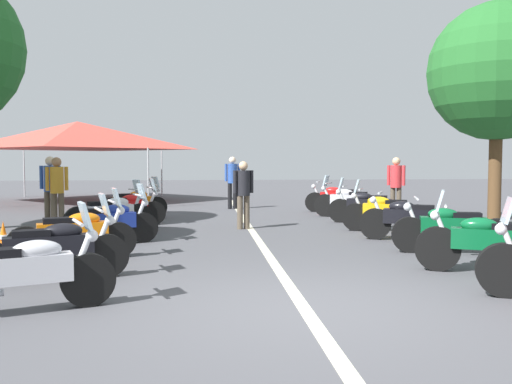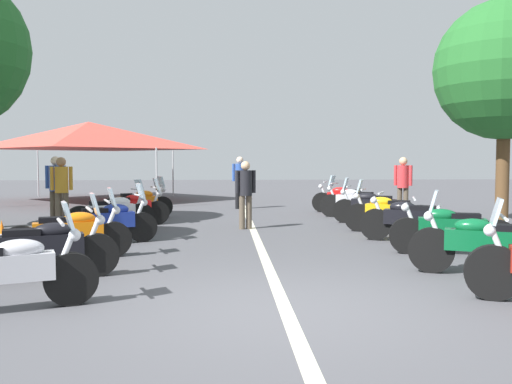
% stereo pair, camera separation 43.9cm
% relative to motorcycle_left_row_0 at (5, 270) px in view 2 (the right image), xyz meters
% --- Properties ---
extents(ground_plane, '(80.00, 80.00, 0.00)m').
position_rel_motorcycle_left_row_0_xyz_m(ground_plane, '(-0.12, -3.07, -0.46)').
color(ground_plane, '#4C4C51').
extents(lane_centre_stripe, '(21.93, 0.16, 0.01)m').
position_rel_motorcycle_left_row_0_xyz_m(lane_centre_stripe, '(5.52, -3.07, -0.45)').
color(lane_centre_stripe, beige).
rests_on(lane_centre_stripe, ground_plane).
extents(motorcycle_left_row_0, '(0.95, 1.96, 1.19)m').
position_rel_motorcycle_left_row_0_xyz_m(motorcycle_left_row_0, '(0.00, 0.00, 0.00)').
color(motorcycle_left_row_0, black).
rests_on(motorcycle_left_row_0, ground_plane).
extents(motorcycle_left_row_1, '(0.94, 2.07, 1.20)m').
position_rel_motorcycle_left_row_0_xyz_m(motorcycle_left_row_1, '(1.57, 0.12, 0.00)').
color(motorcycle_left_row_1, black).
rests_on(motorcycle_left_row_1, ground_plane).
extents(motorcycle_left_row_2, '(0.89, 2.01, 1.19)m').
position_rel_motorcycle_left_row_0_xyz_m(motorcycle_left_row_2, '(3.18, 0.17, -0.00)').
color(motorcycle_left_row_2, black).
rests_on(motorcycle_left_row_2, ground_plane).
extents(motorcycle_left_row_3, '(0.97, 1.93, 1.19)m').
position_rel_motorcycle_left_row_0_xyz_m(motorcycle_left_row_3, '(4.85, -0.09, -0.00)').
color(motorcycle_left_row_3, black).
rests_on(motorcycle_left_row_3, ground_plane).
extents(motorcycle_left_row_4, '(1.11, 1.85, 1.22)m').
position_rel_motorcycle_left_row_0_xyz_m(motorcycle_left_row_4, '(6.34, 0.12, 0.02)').
color(motorcycle_left_row_4, black).
rests_on(motorcycle_left_row_4, ground_plane).
extents(motorcycle_left_row_5, '(0.87, 2.01, 1.20)m').
position_rel_motorcycle_left_row_0_xyz_m(motorcycle_left_row_5, '(7.93, 0.00, 0.00)').
color(motorcycle_left_row_5, black).
rests_on(motorcycle_left_row_5, ground_plane).
extents(motorcycle_left_row_6, '(1.07, 1.90, 1.20)m').
position_rel_motorcycle_left_row_0_xyz_m(motorcycle_left_row_6, '(9.57, 0.03, 0.00)').
color(motorcycle_left_row_6, black).
rests_on(motorcycle_left_row_6, ground_plane).
extents(motorcycle_right_row_1, '(1.08, 2.03, 1.22)m').
position_rel_motorcycle_left_row_0_xyz_m(motorcycle_right_row_1, '(1.50, -6.10, 0.02)').
color(motorcycle_right_row_1, black).
rests_on(motorcycle_right_row_1, ground_plane).
extents(motorcycle_right_row_2, '(0.91, 2.07, 1.00)m').
position_rel_motorcycle_left_row_0_xyz_m(motorcycle_right_row_2, '(3.21, -6.33, 0.00)').
color(motorcycle_right_row_2, black).
rests_on(motorcycle_right_row_2, ground_plane).
extents(motorcycle_right_row_3, '(1.06, 1.95, 1.01)m').
position_rel_motorcycle_left_row_0_xyz_m(motorcycle_right_row_3, '(4.79, -6.16, 0.00)').
color(motorcycle_right_row_3, black).
rests_on(motorcycle_right_row_3, ground_plane).
extents(motorcycle_right_row_4, '(0.98, 1.94, 1.22)m').
position_rel_motorcycle_left_row_0_xyz_m(motorcycle_right_row_4, '(6.23, -6.13, 0.01)').
color(motorcycle_right_row_4, black).
rests_on(motorcycle_right_row_4, ground_plane).
extents(motorcycle_right_row_5, '(1.02, 2.04, 1.21)m').
position_rel_motorcycle_left_row_0_xyz_m(motorcycle_right_row_5, '(7.96, -6.24, 0.01)').
color(motorcycle_right_row_5, black).
rests_on(motorcycle_right_row_5, ground_plane).
extents(motorcycle_right_row_6, '(1.20, 1.97, 1.22)m').
position_rel_motorcycle_left_row_0_xyz_m(motorcycle_right_row_6, '(9.42, -6.15, 0.02)').
color(motorcycle_right_row_6, black).
rests_on(motorcycle_right_row_6, ground_plane).
extents(motorcycle_right_row_7, '(0.97, 2.06, 1.00)m').
position_rel_motorcycle_left_row_0_xyz_m(motorcycle_right_row_7, '(10.99, -6.19, -0.00)').
color(motorcycle_right_row_7, black).
rests_on(motorcycle_right_row_7, ground_plane).
extents(traffic_cone_0, '(0.36, 0.36, 0.61)m').
position_rel_motorcycle_left_row_0_xyz_m(traffic_cone_0, '(3.71, 1.50, -0.17)').
color(traffic_cone_0, orange).
rests_on(traffic_cone_0, ground_plane).
extents(bystander_0, '(0.32, 0.53, 1.78)m').
position_rel_motorcycle_left_row_0_xyz_m(bystander_0, '(12.57, -2.92, 0.59)').
color(bystander_0, black).
rests_on(bystander_0, ground_plane).
extents(bystander_1, '(0.32, 0.50, 1.64)m').
position_rel_motorcycle_left_row_0_xyz_m(bystander_1, '(7.08, -2.90, 0.50)').
color(bystander_1, brown).
rests_on(bystander_1, ground_plane).
extents(bystander_2, '(0.32, 0.53, 1.76)m').
position_rel_motorcycle_left_row_0_xyz_m(bystander_2, '(8.22, 1.92, 0.58)').
color(bystander_2, brown).
rests_on(bystander_2, ground_plane).
extents(bystander_3, '(0.32, 0.51, 1.73)m').
position_rel_motorcycle_left_row_0_xyz_m(bystander_3, '(7.65, 1.62, 0.56)').
color(bystander_3, brown).
rests_on(bystander_3, ground_plane).
extents(bystander_4, '(0.33, 0.46, 1.75)m').
position_rel_motorcycle_left_row_0_xyz_m(bystander_4, '(9.43, -7.53, 0.57)').
color(bystander_4, brown).
rests_on(bystander_4, ground_plane).
extents(roadside_tree_1, '(3.45, 3.45, 5.61)m').
position_rel_motorcycle_left_row_0_xyz_m(roadside_tree_1, '(7.20, -9.31, 3.41)').
color(roadside_tree_1, brown).
rests_on(roadside_tree_1, ground_plane).
extents(event_tent, '(6.81, 6.81, 3.20)m').
position_rel_motorcycle_left_row_0_xyz_m(event_tent, '(16.43, 3.06, 2.19)').
color(event_tent, '#E54C3F').
rests_on(event_tent, ground_plane).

